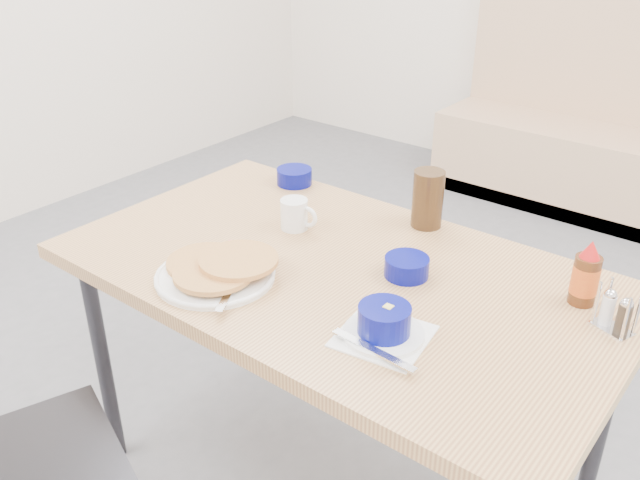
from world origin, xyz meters
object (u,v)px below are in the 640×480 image
Objects in this scene: grits_setting at (384,325)px; amber_tumbler at (428,199)px; booth_bench at (620,149)px; condiment_caddy at (615,315)px; creamer_bowl at (294,176)px; syrup_bottle at (586,277)px; dining_table at (338,288)px; pancake_plate at (217,270)px; butter_bowl at (407,267)px; coffee_mug at (295,214)px.

amber_tumbler reaches higher than grits_setting.
condiment_caddy is at bearing -75.36° from booth_bench.
amber_tumbler is at bearing 0.00° from creamer_bowl.
condiment_caddy is 0.11m from syrup_bottle.
pancake_plate is (-0.20, -0.22, 0.08)m from dining_table.
creamer_bowl is at bearing 155.22° from butter_bowl.
condiment_caddy is (0.37, 0.33, 0.00)m from grits_setting.
grits_setting is 2.03× the size of creamer_bowl.
creamer_bowl is 1.03× the size of butter_bowl.
pancake_plate reaches higher than creamer_bowl.
coffee_mug is (-0.02, 0.32, 0.02)m from pancake_plate.
coffee_mug is 0.85m from condiment_caddy.
booth_bench is at bearing 93.63° from butter_bowl.
condiment_caddy is (0.84, 0.05, -0.01)m from coffee_mug.
butter_bowl is (0.16, 0.07, 0.09)m from dining_table.
amber_tumbler reaches higher than syrup_bottle.
syrup_bottle is at bearing 21.00° from butter_bowl.
coffee_mug reaches higher than dining_table.
booth_bench is at bearing 102.92° from syrup_bottle.
booth_bench is at bearing 95.35° from grits_setting.
butter_bowl is at bearing -68.97° from amber_tumbler.
booth_bench reaches higher than grits_setting.
grits_setting is (0.48, -0.28, -0.01)m from coffee_mug.
pancake_plate reaches higher than butter_bowl.
syrup_bottle is (0.53, 0.21, 0.13)m from dining_table.
dining_table is 0.55m from creamer_bowl.
creamer_bowl is (-0.43, -2.19, 0.44)m from booth_bench.
creamer_bowl is at bearing 112.46° from pancake_plate.
amber_tumbler is at bearing -88.64° from booth_bench.
creamer_bowl is at bearing 141.63° from dining_table.
coffee_mug is 1.02× the size of butter_bowl.
booth_bench is 11.77× the size of amber_tumbler.
creamer_bowl is (-0.68, 0.52, -0.01)m from grits_setting.
coffee_mug is at bearing 155.92° from dining_table.
dining_table is 4.82× the size of pancake_plate.
amber_tumbler is (-0.10, 0.27, 0.06)m from butter_bowl.
booth_bench is 8.38× the size of grits_setting.
coffee_mug reaches higher than creamer_bowl.
booth_bench is 2.56m from dining_table.
amber_tumbler is at bearing 66.15° from pancake_plate.
booth_bench reaches higher than amber_tumbler.
butter_bowl is (-0.10, 0.25, -0.01)m from grits_setting.
butter_bowl is 0.67× the size of amber_tumbler.
amber_tumbler is (0.25, 0.56, 0.06)m from pancake_plate.
amber_tumbler is 1.55× the size of condiment_caddy.
pancake_plate is 0.85m from syrup_bottle.
booth_bench is 18.24× the size of condiment_caddy.
amber_tumbler is at bearing 81.26° from dining_table.
butter_bowl is at bearing 111.52° from grits_setting.
coffee_mug is at bearing -171.32° from syrup_bottle.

